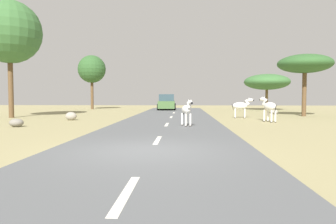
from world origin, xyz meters
name	(u,v)px	position (x,y,z in m)	size (l,w,h in m)	color
ground_plane	(144,152)	(0.00, 0.00, 0.00)	(90.00, 90.00, 0.00)	#998E60
road	(152,151)	(0.21, 0.00, 0.03)	(6.00, 64.00, 0.05)	#56595B
lane_markings	(148,157)	(0.21, -1.00, 0.05)	(0.16, 56.00, 0.01)	silver
zebra_0	(187,110)	(1.27, 7.22, 0.87)	(0.68, 1.42, 1.38)	silver
zebra_1	(241,106)	(5.23, 13.91, 0.88)	(1.57, 0.53, 1.48)	silver
zebra_2	(269,107)	(6.31, 10.65, 0.93)	(0.87, 1.58, 1.56)	silver
car_0	(167,103)	(-0.80, 26.51, 0.85)	(2.10, 4.38, 1.74)	#476B38
tree_0	(305,64)	(10.53, 16.30, 4.07)	(4.14, 4.14, 4.83)	brown
tree_1	(92,69)	(-9.84, 28.34, 4.77)	(3.28, 3.28, 6.44)	brown
tree_2	(9,32)	(-11.49, 13.55, 6.20)	(4.54, 4.54, 8.50)	brown
tree_3	(267,82)	(10.41, 26.96, 3.15)	(5.03, 5.03, 4.05)	brown
rock_0	(16,123)	(-7.47, 6.86, 0.21)	(0.71, 0.63, 0.43)	gray
rock_1	(274,112)	(9.03, 18.99, 0.20)	(0.63, 0.65, 0.40)	gray
rock_2	(71,116)	(-6.26, 11.39, 0.27)	(0.74, 0.54, 0.54)	gray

